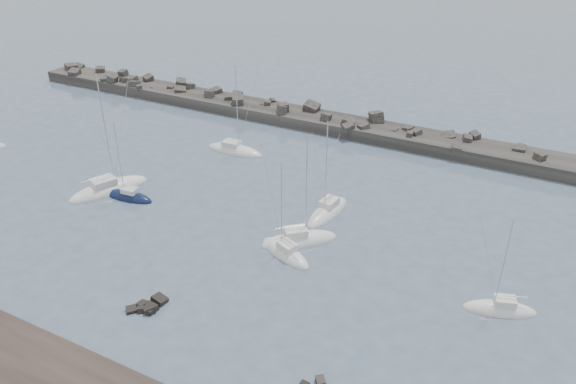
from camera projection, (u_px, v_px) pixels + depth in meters
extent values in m
plane|color=#495D73|center=(232.00, 264.00, 57.66)|extent=(400.00, 400.00, 0.00)
cube|color=black|center=(151.00, 310.00, 51.29)|extent=(1.18, 1.30, 1.14)
cube|color=black|center=(160.00, 300.00, 52.39)|extent=(1.55, 1.33, 1.00)
cube|color=black|center=(132.00, 311.00, 51.33)|extent=(1.33, 1.33, 0.87)
cube|color=black|center=(143.00, 305.00, 52.05)|extent=(1.11, 1.04, 0.71)
cube|color=black|center=(149.00, 309.00, 51.12)|extent=(1.45, 1.35, 0.89)
cube|color=black|center=(141.00, 310.00, 51.17)|extent=(0.94, 1.00, 0.70)
cube|color=black|center=(320.00, 381.00, 43.80)|extent=(1.09, 1.14, 0.63)
cube|color=#2E2B29|center=(320.00, 125.00, 90.10)|extent=(115.00, 6.00, 3.20)
cube|color=#2E2B29|center=(139.00, 88.00, 101.24)|extent=(1.40, 1.40, 1.01)
cube|color=#2E2B29|center=(409.00, 135.00, 82.15)|extent=(1.22, 1.22, 1.14)
cube|color=#2E2B29|center=(447.00, 137.00, 82.39)|extent=(2.18, 1.97, 1.68)
cube|color=#2E2B29|center=(180.00, 91.00, 100.00)|extent=(2.85, 2.63, 2.06)
cube|color=#2E2B29|center=(190.00, 87.00, 101.30)|extent=(2.01, 2.24, 1.68)
cube|color=#2E2B29|center=(230.00, 98.00, 96.16)|extent=(2.03, 2.02, 1.29)
cube|color=#2E2B29|center=(100.00, 70.00, 109.86)|extent=(2.40, 2.30, 1.60)
cube|color=#2E2B29|center=(79.00, 67.00, 112.78)|extent=(2.08, 1.92, 1.72)
cube|color=#2E2B29|center=(238.00, 101.00, 93.86)|extent=(2.74, 2.87, 1.77)
cube|color=#2E2B29|center=(267.00, 103.00, 93.77)|extent=(1.61, 1.59, 1.06)
cube|color=#2E2B29|center=(78.00, 68.00, 112.47)|extent=(1.78, 1.99, 1.44)
cube|color=#2E2B29|center=(326.00, 118.00, 87.69)|extent=(1.62, 1.68, 1.89)
cube|color=#2E2B29|center=(408.00, 130.00, 84.36)|extent=(1.96, 1.77, 1.18)
cube|color=#2E2B29|center=(475.00, 137.00, 81.62)|extent=(1.90, 2.14, 1.89)
cube|color=#2E2B29|center=(456.00, 149.00, 78.59)|extent=(1.69, 1.58, 1.51)
cube|color=#2E2B29|center=(216.00, 92.00, 99.34)|extent=(2.37, 2.48, 1.69)
cube|color=#2E2B29|center=(75.00, 74.00, 108.48)|extent=(2.54, 2.67, 2.02)
cube|color=#2E2B29|center=(467.00, 139.00, 80.66)|extent=(1.72, 1.74, 1.33)
cube|color=#2E2B29|center=(519.00, 150.00, 78.01)|extent=(1.75, 1.52, 1.43)
cube|color=#2E2B29|center=(123.00, 73.00, 107.91)|extent=(1.87, 1.72, 1.55)
cube|color=#2E2B29|center=(105.00, 79.00, 105.33)|extent=(1.95, 2.26, 1.40)
cube|color=#2E2B29|center=(132.00, 80.00, 105.20)|extent=(1.92, 2.07, 1.57)
cube|color=#2E2B29|center=(210.00, 95.00, 96.98)|extent=(1.64, 1.61, 1.58)
cube|color=#2E2B29|center=(202.00, 96.00, 98.09)|extent=(0.99, 1.19, 1.09)
cube|color=#2E2B29|center=(284.00, 109.00, 91.30)|extent=(2.38, 2.31, 2.11)
cube|color=#2E2B29|center=(282.00, 110.00, 89.89)|extent=(1.94, 2.25, 1.90)
cube|color=#2E2B29|center=(394.00, 131.00, 84.44)|extent=(1.53, 1.32, 0.89)
cube|color=#2E2B29|center=(181.00, 84.00, 102.14)|extent=(2.94, 2.74, 2.15)
cube|color=#2E2B29|center=(521.00, 147.00, 78.62)|extent=(1.55, 1.45, 0.87)
cube|color=#2E2B29|center=(364.00, 129.00, 85.06)|extent=(2.35, 2.08, 1.79)
cube|color=#2E2B29|center=(311.00, 108.00, 91.48)|extent=(2.75, 2.37, 2.65)
cube|color=#2E2B29|center=(148.00, 78.00, 104.99)|extent=(1.96, 2.18, 1.83)
cube|color=#2E2B29|center=(153.00, 89.00, 101.91)|extent=(0.97, 1.24, 1.02)
cube|color=#2E2B29|center=(71.00, 69.00, 111.34)|extent=(2.86, 2.71, 2.05)
cube|color=#2E2B29|center=(265.00, 106.00, 94.30)|extent=(1.53, 1.64, 1.04)
cube|color=#2E2B29|center=(416.00, 133.00, 82.87)|extent=(2.00, 1.89, 1.39)
cube|color=#2E2B29|center=(539.00, 158.00, 75.30)|extent=(1.89, 1.83, 1.54)
cube|color=#2E2B29|center=(125.00, 82.00, 104.62)|extent=(2.02, 2.35, 2.02)
cube|color=#2E2B29|center=(134.00, 85.00, 102.57)|extent=(2.45, 2.39, 1.78)
cube|color=#2E2B29|center=(348.00, 128.00, 84.98)|extent=(2.04, 2.41, 2.01)
cube|color=#2E2B29|center=(272.00, 102.00, 95.30)|extent=(1.56, 1.37, 1.36)
cube|color=#2E2B29|center=(170.00, 88.00, 101.40)|extent=(1.47, 1.27, 1.15)
cube|color=#2E2B29|center=(236.00, 97.00, 97.03)|extent=(2.18, 2.62, 2.10)
cube|color=#2E2B29|center=(113.00, 79.00, 104.21)|extent=(2.11, 1.78, 1.86)
cube|color=#2E2B29|center=(376.00, 117.00, 87.17)|extent=(3.12, 3.01, 2.28)
cube|color=#2E2B29|center=(348.00, 123.00, 86.36)|extent=(2.65, 2.24, 1.96)
cube|color=#2E2B29|center=(450.00, 136.00, 82.46)|extent=(2.04, 2.28, 1.61)
ellipsoid|color=#0E193C|center=(129.00, 198.00, 69.72)|extent=(6.88, 2.66, 1.85)
cube|color=white|center=(130.00, 190.00, 69.08)|extent=(1.99, 1.51, 0.63)
cylinder|color=silver|center=(119.00, 158.00, 67.33)|extent=(0.11, 0.11, 9.08)
cylinder|color=silver|center=(132.00, 187.00, 68.64)|extent=(2.69, 0.32, 0.09)
ellipsoid|color=white|center=(109.00, 190.00, 71.34)|extent=(7.13, 10.75, 2.53)
cube|color=white|center=(103.00, 181.00, 70.35)|extent=(3.08, 3.49, 0.78)
cylinder|color=silver|center=(105.00, 130.00, 67.89)|extent=(0.13, 0.13, 13.96)
cylinder|color=silver|center=(97.00, 178.00, 69.60)|extent=(1.78, 3.83, 0.11)
ellipsoid|color=white|center=(235.00, 151.00, 81.72)|extent=(8.99, 3.11, 2.13)
cube|color=white|center=(232.00, 143.00, 81.29)|extent=(2.56, 1.89, 0.64)
cylinder|color=silver|center=(237.00, 107.00, 78.12)|extent=(0.11, 0.11, 12.00)
cylinder|color=silver|center=(228.00, 139.00, 81.24)|extent=(3.56, 0.24, 0.09)
ellipsoid|color=white|center=(285.00, 254.00, 59.14)|extent=(7.45, 4.81, 2.02)
cube|color=white|center=(287.00, 246.00, 58.31)|extent=(2.40, 2.10, 0.70)
cylinder|color=silver|center=(281.00, 205.00, 56.77)|extent=(0.12, 0.12, 9.65)
cylinder|color=silver|center=(290.00, 243.00, 57.66)|extent=(2.68, 1.20, 0.10)
ellipsoid|color=white|center=(327.00, 213.00, 66.43)|extent=(3.48, 8.33, 2.23)
cube|color=white|center=(329.00, 202.00, 66.08)|extent=(1.89, 2.45, 0.76)
cylinder|color=silver|center=(326.00, 167.00, 62.86)|extent=(0.13, 0.13, 10.91)
cylinder|color=silver|center=(332.00, 195.00, 66.14)|extent=(0.50, 3.22, 0.11)
ellipsoid|color=white|center=(299.00, 241.00, 61.22)|extent=(8.10, 7.59, 2.26)
cube|color=white|center=(296.00, 232.00, 60.49)|extent=(2.91, 2.85, 0.75)
cylinder|color=silver|center=(306.00, 187.00, 58.13)|extent=(0.13, 0.13, 11.45)
cylinder|color=silver|center=(290.00, 227.00, 60.03)|extent=(2.61, 2.33, 0.11)
ellipsoid|color=white|center=(499.00, 310.00, 51.34)|extent=(6.91, 4.04, 1.91)
cube|color=white|center=(505.00, 301.00, 50.74)|extent=(2.18, 1.85, 0.67)
cylinder|color=silver|center=(504.00, 263.00, 48.86)|extent=(0.12, 0.12, 8.92)
cylinder|color=silver|center=(512.00, 296.00, 50.37)|extent=(2.54, 0.93, 0.10)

